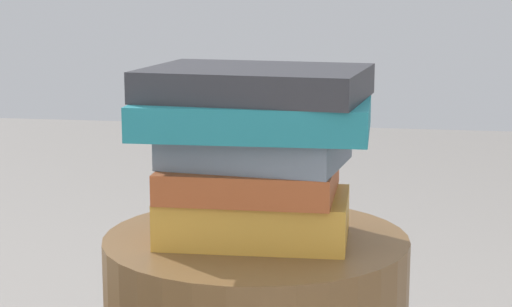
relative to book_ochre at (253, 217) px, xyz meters
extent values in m
cube|color=#B7842D|center=(0.00, 0.00, 0.00)|extent=(0.25, 0.17, 0.06)
cube|color=#994723|center=(0.00, -0.01, 0.05)|extent=(0.23, 0.19, 0.04)
cube|color=slate|center=(0.00, -0.02, 0.09)|extent=(0.25, 0.19, 0.04)
cube|color=#1E727F|center=(0.00, 0.00, 0.14)|extent=(0.30, 0.22, 0.04)
cube|color=#28282D|center=(0.00, -0.02, 0.18)|extent=(0.30, 0.24, 0.04)
camera|label=1|loc=(-0.20, 1.16, 0.31)|focal=63.51mm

